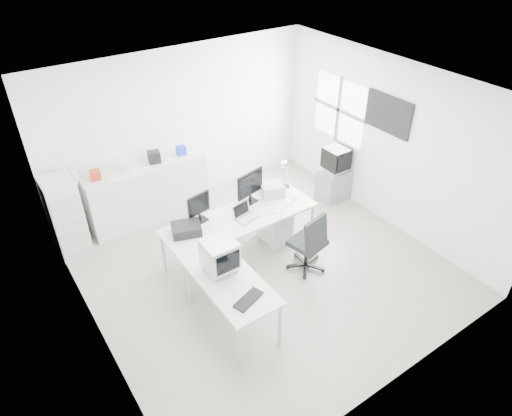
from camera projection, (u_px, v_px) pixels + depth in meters
floor at (263, 267)px, 7.06m from camera, size 5.00×5.00×0.01m
ceiling at (265, 93)px, 5.47m from camera, size 5.00×5.00×0.01m
back_wall at (182, 128)px, 7.97m from camera, size 5.00×0.02×2.80m
left_wall at (82, 259)px, 5.10m from camera, size 0.02×5.00×2.80m
right_wall at (389, 144)px, 7.43m from camera, size 0.02×5.00×2.80m
window at (339, 110)px, 8.13m from camera, size 0.02×1.20×1.10m
wall_picture at (388, 114)px, 7.20m from camera, size 0.04×0.90×0.60m
main_desk at (241, 236)px, 7.09m from camera, size 2.40×0.80×0.75m
side_desk at (232, 302)px, 5.95m from camera, size 0.70×1.40×0.75m
drawer_pedestal at (275, 224)px, 7.49m from camera, size 0.40×0.50×0.60m
inkjet_printer at (186, 229)px, 6.51m from camera, size 0.49×0.43×0.15m
lcd_monitor_small at (199, 208)px, 6.66m from camera, size 0.41×0.28×0.48m
lcd_monitor_large at (250, 187)px, 7.06m from camera, size 0.56×0.32×0.55m
laptop at (247, 213)px, 6.78m from camera, size 0.36×0.37×0.20m
white_keyboard at (281, 207)px, 7.07m from camera, size 0.41×0.23×0.02m
white_mouse at (294, 199)px, 7.24m from camera, size 0.06×0.06×0.06m
laser_printer at (272, 190)px, 7.32m from camera, size 0.44×0.40×0.21m
desk_lamp at (286, 174)px, 7.46m from camera, size 0.17×0.17×0.49m
crt_monitor at (220, 257)px, 5.78m from camera, size 0.39×0.39×0.45m
black_keyboard at (248, 299)px, 5.46m from camera, size 0.43×0.28×0.03m
office_chair at (308, 240)px, 6.77m from camera, size 0.72×0.72×1.05m
tv_cabinet at (333, 184)px, 8.53m from camera, size 0.53×0.44×0.58m
crt_tv at (336, 160)px, 8.23m from camera, size 0.50×0.48×0.45m
sideboard at (148, 192)px, 7.88m from camera, size 2.09×0.52×1.04m
clutter_box_a at (95, 175)px, 7.17m from camera, size 0.18×0.16×0.16m
clutter_box_b at (126, 167)px, 7.41m from camera, size 0.18×0.16×0.15m
clutter_box_c at (154, 157)px, 7.62m from camera, size 0.23×0.21×0.19m
clutter_box_d at (181, 150)px, 7.87m from camera, size 0.17×0.15×0.15m
clutter_bottle at (75, 178)px, 7.04m from camera, size 0.07×0.07×0.22m
filing_cabinet at (66, 217)px, 7.03m from camera, size 0.46×0.55×1.32m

